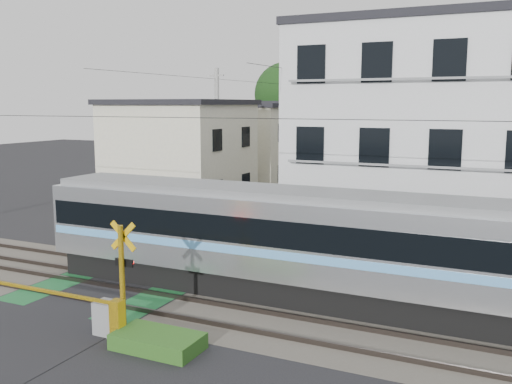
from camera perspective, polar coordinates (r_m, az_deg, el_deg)
The scene contains 11 objects.
ground at distance 20.17m, azimuth -13.43°, elevation -8.89°, with size 120.00×120.00×0.00m, color black.
track_bed at distance 20.16m, azimuth -13.43°, elevation -8.80°, with size 120.00×120.00×0.14m.
crossing_signal_near at distance 15.71m, azimuth -14.45°, elevation -11.34°, with size 4.74×0.65×3.09m.
crossing_signal_far at distance 24.30m, azimuth -12.90°, elevation -4.11°, with size 4.74×0.65×3.09m.
apartment_block at distance 24.73m, azimuth 16.77°, elevation 5.20°, with size 10.20×8.36×9.30m.
houses_row at distance 42.63m, azimuth 8.99°, elevation 4.93°, with size 22.07×31.35×6.80m.
tree_hill at distance 64.13m, azimuth 14.77°, elevation 8.34°, with size 40.00×13.16×11.78m.
catenary at distance 16.34m, azimuth 2.86°, elevation 0.52°, with size 60.00×5.04×7.00m.
utility_poles at distance 40.21m, azimuth 6.06°, elevation 5.95°, with size 7.90×42.00×8.00m.
pedestrian at distance 43.25m, azimuth 9.82°, elevation 1.71°, with size 0.58×0.38×1.60m, color #24262E.
weed_patches at distance 19.03m, azimuth -9.42°, elevation -9.26°, with size 10.25×8.80×0.40m.
Camera 1 is at (12.14, -14.92, 6.05)m, focal length 40.00 mm.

